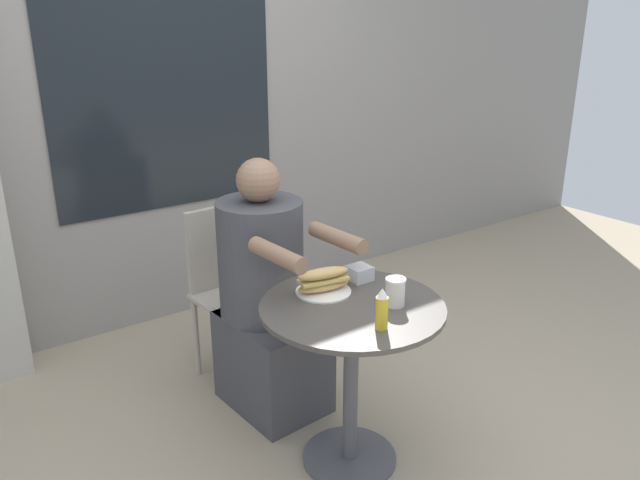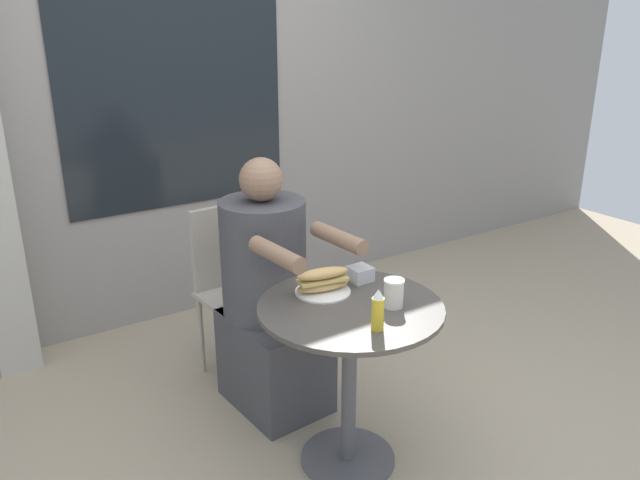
# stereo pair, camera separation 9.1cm
# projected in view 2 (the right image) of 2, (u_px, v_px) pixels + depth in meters

# --- Properties ---
(ground_plane) EXTENTS (8.00, 8.00, 0.00)m
(ground_plane) POSITION_uv_depth(u_px,v_px,m) (348.00, 459.00, 2.61)
(ground_plane) COLOR tan
(storefront_wall) EXTENTS (8.00, 0.09, 2.80)m
(storefront_wall) POSITION_uv_depth(u_px,v_px,m) (169.00, 82.00, 3.49)
(storefront_wall) COLOR gray
(storefront_wall) RESTS_ON ground_plane
(cafe_table) EXTENTS (0.71, 0.71, 0.71)m
(cafe_table) POSITION_uv_depth(u_px,v_px,m) (350.00, 349.00, 2.43)
(cafe_table) COLOR #47423D
(cafe_table) RESTS_ON ground_plane
(diner_chair) EXTENTS (0.40, 0.40, 0.87)m
(diner_chair) POSITION_uv_depth(u_px,v_px,m) (234.00, 276.00, 3.11)
(diner_chair) COLOR #ADA393
(diner_chair) RESTS_ON ground_plane
(seated_diner) EXTENTS (0.41, 0.70, 1.18)m
(seated_diner) POSITION_uv_depth(u_px,v_px,m) (270.00, 304.00, 2.85)
(seated_diner) COLOR #424247
(seated_diner) RESTS_ON ground_plane
(sandwich_on_plate) EXTENTS (0.23, 0.22, 0.10)m
(sandwich_on_plate) POSITION_uv_depth(u_px,v_px,m) (323.00, 282.00, 2.46)
(sandwich_on_plate) COLOR white
(sandwich_on_plate) RESTS_ON cafe_table
(drink_cup) EXTENTS (0.08, 0.08, 0.11)m
(drink_cup) POSITION_uv_depth(u_px,v_px,m) (394.00, 293.00, 2.33)
(drink_cup) COLOR silver
(drink_cup) RESTS_ON cafe_table
(napkin_box) EXTENTS (0.09, 0.09, 0.06)m
(napkin_box) POSITION_uv_depth(u_px,v_px,m) (360.00, 274.00, 2.57)
(napkin_box) COLOR silver
(napkin_box) RESTS_ON cafe_table
(condiment_bottle) EXTENTS (0.04, 0.04, 0.15)m
(condiment_bottle) POSITION_uv_depth(u_px,v_px,m) (378.00, 310.00, 2.15)
(condiment_bottle) COLOR gold
(condiment_bottle) RESTS_ON cafe_table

